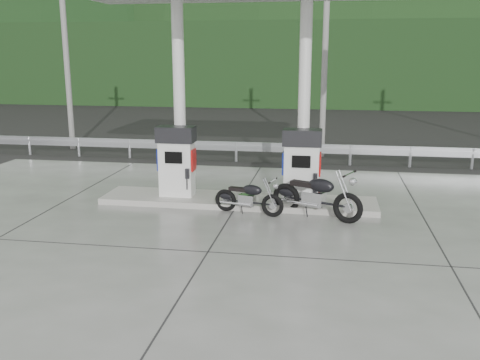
% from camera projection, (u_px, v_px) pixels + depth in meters
% --- Properties ---
extents(ground, '(160.00, 160.00, 0.00)m').
position_uv_depth(ground, '(218.00, 236.00, 11.32)').
color(ground, black).
rests_on(ground, ground).
extents(forecourt_apron, '(18.00, 14.00, 0.02)m').
position_uv_depth(forecourt_apron, '(218.00, 236.00, 11.31)').
color(forecourt_apron, slate).
rests_on(forecourt_apron, ground).
extents(pump_island, '(7.00, 1.40, 0.15)m').
position_uv_depth(pump_island, '(238.00, 201.00, 13.69)').
color(pump_island, '#9C9A92').
rests_on(pump_island, forecourt_apron).
extents(gas_pump_left, '(0.95, 0.55, 1.80)m').
position_uv_depth(gas_pump_left, '(177.00, 161.00, 13.72)').
color(gas_pump_left, white).
rests_on(gas_pump_left, pump_island).
extents(gas_pump_right, '(0.95, 0.55, 1.80)m').
position_uv_depth(gas_pump_right, '(302.00, 165.00, 13.21)').
color(gas_pump_right, white).
rests_on(gas_pump_right, pump_island).
extents(canopy_column_left, '(0.30, 0.30, 5.00)m').
position_uv_depth(canopy_column_left, '(179.00, 97.00, 13.74)').
color(canopy_column_left, white).
rests_on(canopy_column_left, pump_island).
extents(canopy_column_right, '(0.30, 0.30, 5.00)m').
position_uv_depth(canopy_column_right, '(304.00, 99.00, 13.23)').
color(canopy_column_right, white).
rests_on(canopy_column_right, pump_island).
extents(guardrail, '(26.00, 0.16, 1.42)m').
position_uv_depth(guardrail, '(264.00, 143.00, 18.83)').
color(guardrail, '#A7AAAF').
rests_on(guardrail, ground).
extents(road, '(60.00, 7.00, 0.01)m').
position_uv_depth(road, '(274.00, 146.00, 22.35)').
color(road, black).
rests_on(road, ground).
extents(utility_pole_a, '(0.22, 0.22, 8.00)m').
position_uv_depth(utility_pole_a, '(66.00, 47.00, 20.79)').
color(utility_pole_a, gray).
rests_on(utility_pole_a, ground).
extents(utility_pole_b, '(0.22, 0.22, 8.00)m').
position_uv_depth(utility_pole_b, '(325.00, 47.00, 19.19)').
color(utility_pole_b, gray).
rests_on(utility_pole_b, ground).
extents(tree_band, '(80.00, 6.00, 6.00)m').
position_uv_depth(tree_band, '(300.00, 64.00, 39.42)').
color(tree_band, black).
rests_on(tree_band, ground).
extents(forested_hills, '(100.00, 40.00, 140.00)m').
position_uv_depth(forested_hills, '(312.00, 84.00, 68.91)').
color(forested_hills, black).
rests_on(forested_hills, ground).
extents(motorcycle_left, '(2.24, 1.51, 1.02)m').
position_uv_depth(motorcycle_left, '(316.00, 196.00, 12.44)').
color(motorcycle_left, black).
rests_on(motorcycle_left, forecourt_apron).
extents(motorcycle_right, '(1.72, 0.89, 0.78)m').
position_uv_depth(motorcycle_right, '(249.00, 198.00, 12.74)').
color(motorcycle_right, black).
rests_on(motorcycle_right, forecourt_apron).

